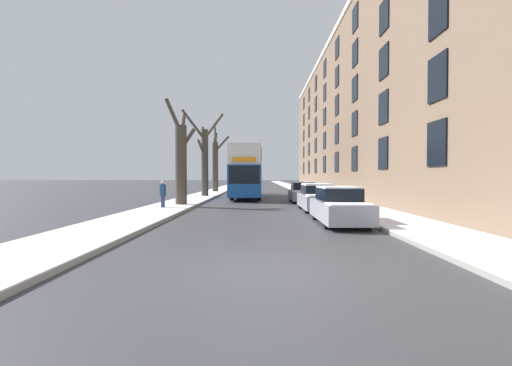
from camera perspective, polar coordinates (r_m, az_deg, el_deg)
name	(u,v)px	position (r m, az deg, el deg)	size (l,w,h in m)	color
ground_plane	(266,270)	(7.08, 1.75, -14.32)	(320.00, 320.00, 0.00)	#38383D
sidewalk_left	(230,187)	(60.08, -4.40, -0.60)	(2.75, 130.00, 0.16)	gray
sidewalk_right	(291,187)	(60.10, 5.93, -0.60)	(2.75, 130.00, 0.16)	gray
terrace_facade_right	(377,115)	(36.02, 19.45, 10.71)	(9.10, 52.54, 15.84)	#7A604C
bare_tree_left_0	(181,160)	(21.78, -12.40, 3.70)	(1.99, 2.26, 6.80)	#423A30
bare_tree_left_1	(205,158)	(30.68, -8.57, 4.15)	(3.66, 3.91, 7.52)	#423A30
bare_tree_left_2	(216,163)	(39.69, -6.76, 3.35)	(1.96, 3.90, 7.82)	#423A30
double_decker_bus	(247,170)	(30.04, -1.50, 2.15)	(2.49, 11.26, 4.28)	#194C99
parked_car_0	(339,207)	(13.95, 13.65, -3.84)	(1.69, 4.31, 1.48)	#9EA3AD
parked_car_1	(317,198)	(19.06, 10.11, -2.49)	(1.70, 4.46, 1.48)	#9EA3AD
parked_car_2	(303,193)	(25.28, 7.77, -1.60)	(1.77, 3.95, 1.51)	slate
pedestrian_left_sidewalk	(163,194)	(19.71, -15.27, -1.77)	(0.36, 0.36, 1.65)	navy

